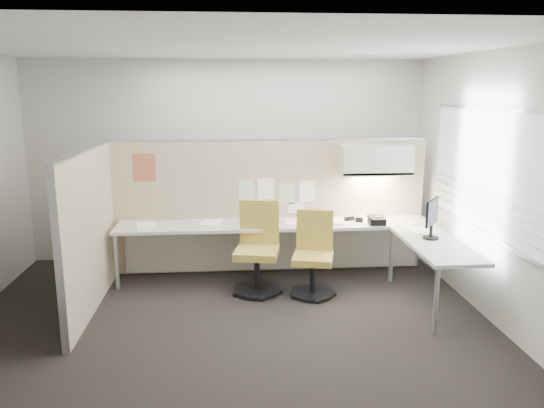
{
  "coord_description": "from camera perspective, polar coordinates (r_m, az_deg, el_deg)",
  "views": [
    {
      "loc": [
        0.03,
        -5.22,
        2.4
      ],
      "look_at": [
        0.52,
        0.8,
        1.08
      ],
      "focal_mm": 35.0,
      "sensor_mm": 36.0,
      "label": 1
    }
  ],
  "objects": [
    {
      "name": "desk",
      "position": [
        6.66,
        3.3,
        -3.39
      ],
      "size": [
        4.0,
        2.07,
        0.73
      ],
      "color": "beige",
      "rests_on": "floor"
    },
    {
      "name": "paper_stack_0",
      "position": [
        6.74,
        -13.38,
        -2.27
      ],
      "size": [
        0.29,
        0.34,
        0.03
      ],
      "primitive_type": "cube",
      "rotation": [
        0.0,
        0.0,
        0.2
      ],
      "color": "white",
      "rests_on": "desk"
    },
    {
      "name": "wall_back",
      "position": [
        7.54,
        -4.85,
        4.64
      ],
      "size": [
        5.5,
        0.02,
        2.8
      ],
      "primitive_type": "cube",
      "color": "beige",
      "rests_on": "ground"
    },
    {
      "name": "paper_stack_2",
      "position": [
        6.63,
        -1.74,
        -2.1
      ],
      "size": [
        0.25,
        0.31,
        0.04
      ],
      "primitive_type": "cube",
      "rotation": [
        0.0,
        0.0,
        0.07
      ],
      "color": "white",
      "rests_on": "desk"
    },
    {
      "name": "paper_stack_3",
      "position": [
        6.73,
        2.38,
        -2.02
      ],
      "size": [
        0.23,
        0.3,
        0.01
      ],
      "primitive_type": "cube",
      "rotation": [
        0.0,
        0.0,
        -0.01
      ],
      "color": "white",
      "rests_on": "desk"
    },
    {
      "name": "wall_right",
      "position": [
        5.97,
        22.53,
        1.71
      ],
      "size": [
        0.02,
        4.5,
        2.8
      ],
      "primitive_type": "cube",
      "color": "beige",
      "rests_on": "ground"
    },
    {
      "name": "floor",
      "position": [
        5.75,
        -4.64,
        -12.47
      ],
      "size": [
        5.5,
        4.5,
        0.01
      ],
      "primitive_type": "cube",
      "color": "black",
      "rests_on": "ground"
    },
    {
      "name": "paper_stack_5",
      "position": [
        6.58,
        15.49,
        -2.78
      ],
      "size": [
        0.26,
        0.32,
        0.02
      ],
      "primitive_type": "cube",
      "rotation": [
        0.0,
        0.0,
        0.1
      ],
      "color": "white",
      "rests_on": "desk"
    },
    {
      "name": "ceiling",
      "position": [
        5.24,
        -5.19,
        16.68
      ],
      "size": [
        5.5,
        4.5,
        0.01
      ],
      "primitive_type": "cube",
      "color": "white",
      "rests_on": "wall_back"
    },
    {
      "name": "paper_stack_4",
      "position": [
        6.78,
        6.5,
        -1.92
      ],
      "size": [
        0.24,
        0.3,
        0.03
      ],
      "primitive_type": "cube",
      "rotation": [
        0.0,
        0.0,
        0.02
      ],
      "color": "white",
      "rests_on": "desk"
    },
    {
      "name": "partition_back",
      "position": [
        7.01,
        -0.28,
        -0.26
      ],
      "size": [
        4.1,
        0.06,
        1.75
      ],
      "primitive_type": "cube",
      "color": "tan",
      "rests_on": "floor"
    },
    {
      "name": "coat_hook",
      "position": [
        5.5,
        -21.62,
        1.07
      ],
      "size": [
        0.18,
        0.47,
        1.39
      ],
      "color": "silver",
      "rests_on": "partition_left"
    },
    {
      "name": "monitor",
      "position": [
        6.24,
        16.83,
        -1.27
      ],
      "size": [
        0.27,
        0.37,
        0.45
      ],
      "rotation": [
        0.0,
        0.0,
        0.95
      ],
      "color": "black",
      "rests_on": "desk"
    },
    {
      "name": "tape_dispenser",
      "position": [
        6.87,
        9.36,
        -1.68
      ],
      "size": [
        0.11,
        0.08,
        0.06
      ],
      "primitive_type": "cube",
      "rotation": [
        0.0,
        0.0,
        -0.23
      ],
      "color": "black",
      "rests_on": "desk"
    },
    {
      "name": "poster",
      "position": [
        6.94,
        -13.58,
        3.84
      ],
      "size": [
        0.28,
        0.0,
        0.35
      ],
      "primitive_type": "cube",
      "color": "#FF6020",
      "rests_on": "partition_back"
    },
    {
      "name": "window_pane",
      "position": [
        5.94,
        22.43,
        3.13
      ],
      "size": [
        0.01,
        2.8,
        1.3
      ],
      "primitive_type": "cube",
      "color": "#A6B1C1",
      "rests_on": "wall_right"
    },
    {
      "name": "pinned_papers",
      "position": [
        6.95,
        0.39,
        0.96
      ],
      "size": [
        1.01,
        0.0,
        0.47
      ],
      "color": "#8CBF8C",
      "rests_on": "partition_back"
    },
    {
      "name": "paper_stack_1",
      "position": [
        6.76,
        -6.66,
        -2.0
      ],
      "size": [
        0.3,
        0.35,
        0.02
      ],
      "primitive_type": "cube",
      "rotation": [
        0.0,
        0.0,
        -0.25
      ],
      "color": "white",
      "rests_on": "desk"
    },
    {
      "name": "stapler",
      "position": [
        6.93,
        8.33,
        -1.57
      ],
      "size": [
        0.15,
        0.09,
        0.05
      ],
      "primitive_type": "cube",
      "rotation": [
        0.0,
        0.0,
        0.37
      ],
      "color": "black",
      "rests_on": "desk"
    },
    {
      "name": "phone",
      "position": [
        6.78,
        11.17,
        -1.75
      ],
      "size": [
        0.21,
        0.2,
        0.12
      ],
      "rotation": [
        0.0,
        0.0,
        -0.02
      ],
      "color": "black",
      "rests_on": "desk"
    },
    {
      "name": "chair_right",
      "position": [
        6.32,
        4.47,
        -5.66
      ],
      "size": [
        0.55,
        0.57,
        0.98
      ],
      "rotation": [
        0.0,
        0.0,
        -0.24
      ],
      "color": "black",
      "rests_on": "floor"
    },
    {
      "name": "partition_left",
      "position": [
        6.12,
        -19.0,
        -2.83
      ],
      "size": [
        0.06,
        2.2,
        1.75
      ],
      "primitive_type": "cube",
      "color": "tan",
      "rests_on": "floor"
    },
    {
      "name": "wall_front",
      "position": [
        3.14,
        -5.02,
        -6.37
      ],
      "size": [
        5.5,
        0.02,
        2.8
      ],
      "primitive_type": "cube",
      "color": "beige",
      "rests_on": "ground"
    },
    {
      "name": "overhead_bin",
      "position": [
        6.93,
        11.09,
        4.69
      ],
      "size": [
        0.9,
        0.36,
        0.38
      ],
      "primitive_type": "cube",
      "color": "beige",
      "rests_on": "partition_back"
    },
    {
      "name": "chair_left",
      "position": [
        6.38,
        -1.54,
        -5.04
      ],
      "size": [
        0.59,
        0.61,
        1.07
      ],
      "rotation": [
        0.0,
        0.0,
        -0.19
      ],
      "color": "black",
      "rests_on": "floor"
    },
    {
      "name": "task_light_strip",
      "position": [
        6.96,
        11.02,
        2.98
      ],
      "size": [
        0.6,
        0.06,
        0.02
      ],
      "primitive_type": "cube",
      "color": "#FFEABF",
      "rests_on": "overhead_bin"
    }
  ]
}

